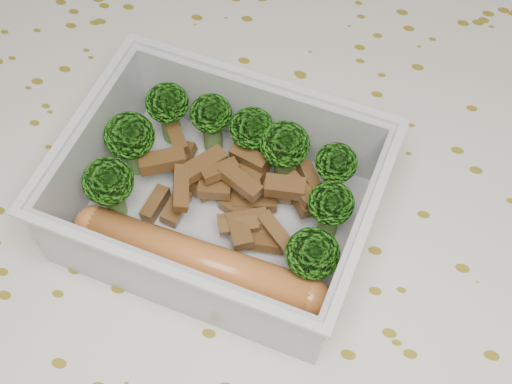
# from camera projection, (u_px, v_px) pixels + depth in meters

# --- Properties ---
(dining_table) EXTENTS (1.40, 0.90, 0.75)m
(dining_table) POSITION_uv_depth(u_px,v_px,m) (261.00, 269.00, 0.57)
(dining_table) COLOR brown
(dining_table) RESTS_ON ground
(tablecloth) EXTENTS (1.46, 0.96, 0.19)m
(tablecloth) POSITION_uv_depth(u_px,v_px,m) (261.00, 240.00, 0.52)
(tablecloth) COLOR silver
(tablecloth) RESTS_ON dining_table
(lunch_container) EXTENTS (0.21, 0.17, 0.07)m
(lunch_container) POSITION_uv_depth(u_px,v_px,m) (220.00, 203.00, 0.47)
(lunch_container) COLOR silver
(lunch_container) RESTS_ON tablecloth
(broccoli_florets) EXTENTS (0.17, 0.12, 0.05)m
(broccoli_florets) POSITION_uv_depth(u_px,v_px,m) (230.00, 162.00, 0.47)
(broccoli_florets) COLOR #608C3F
(broccoli_florets) RESTS_ON lunch_container
(meat_pile) EXTENTS (0.13, 0.08, 0.03)m
(meat_pile) POSITION_uv_depth(u_px,v_px,m) (236.00, 192.00, 0.48)
(meat_pile) COLOR brown
(meat_pile) RESTS_ON lunch_container
(sausage) EXTENTS (0.17, 0.04, 0.03)m
(sausage) POSITION_uv_depth(u_px,v_px,m) (199.00, 261.00, 0.45)
(sausage) COLOR #BE682E
(sausage) RESTS_ON lunch_container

